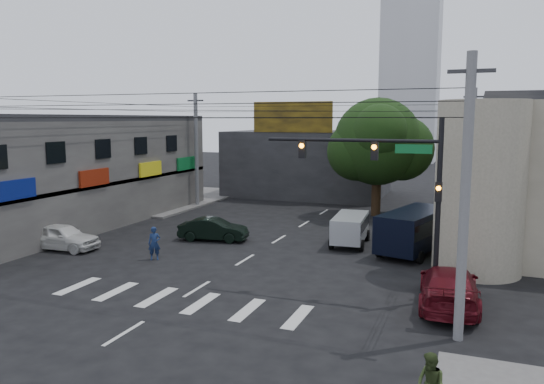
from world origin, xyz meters
The scene contains 18 objects.
ground centered at (0.00, 0.00, 0.00)m, with size 160.00×160.00×0.00m, color black.
sidewalk_far_left centered at (-18.00, 18.00, 0.07)m, with size 16.00×16.00×0.15m, color #514F4C.
building_left centered at (-18.00, 6.00, 3.50)m, with size 14.00×24.00×7.00m, color #43403E.
corner_column centered at (11.00, 4.00, 4.00)m, with size 4.00×4.00×8.00m, color gray.
building_far centered at (-4.00, 26.00, 3.00)m, with size 14.00×10.00×6.00m, color #232326.
billboard centered at (-4.00, 21.10, 7.30)m, with size 7.00×0.30×2.60m, color olive.
tower_distant centered at (0.00, 70.00, 22.00)m, with size 9.00×9.00×44.00m, color silver.
street_tree centered at (4.00, 17.00, 5.47)m, with size 6.40×6.40×8.70m.
traffic_gantry centered at (7.82, -1.00, 4.83)m, with size 7.10×0.35×7.20m.
utility_pole_near_right centered at (10.50, -4.50, 4.60)m, with size 0.32×0.32×9.20m, color #59595B.
utility_pole_far_left centered at (-10.50, 16.00, 4.60)m, with size 0.32×0.32×9.20m, color #59595B.
utility_pole_far_right centered at (10.50, 16.00, 4.60)m, with size 0.32×0.32×9.20m, color #59595B.
dark_sedan centered at (-3.53, 5.37, 0.67)m, with size 4.23×2.10×1.33m, color black.
white_compact centered at (-10.29, 0.40, 0.72)m, with size 4.32×1.92×1.45m, color silver.
maroon_sedan centered at (10.04, -1.34, 0.77)m, with size 2.53×5.47×1.55m, color #4E0B13.
silver_minivan centered at (4.27, 7.18, 0.85)m, with size 1.96×4.09×1.71m, color #ACB0B5, non-canonical shape.
navy_van centered at (7.89, 6.63, 1.15)m, with size 3.63×6.10×2.29m, color black, non-canonical shape.
traffic_officer centered at (-4.34, 0.41, 0.85)m, with size 0.74×0.67×1.71m, color #15254C.
Camera 1 is at (10.74, -22.07, 7.16)m, focal length 35.00 mm.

